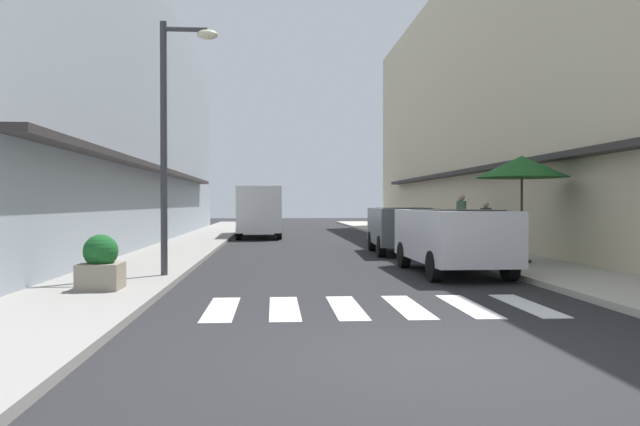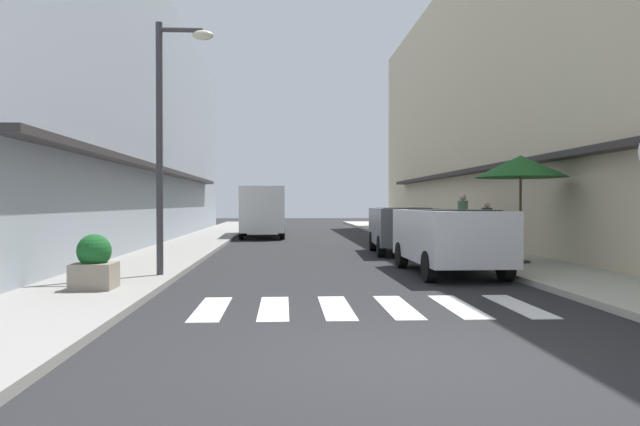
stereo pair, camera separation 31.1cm
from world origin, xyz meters
name	(u,v)px [view 2 (the right image)]	position (x,y,z in m)	size (l,w,h in m)	color
ground_plane	(319,248)	(0.00, 15.99, 0.00)	(87.97, 87.97, 0.00)	#232326
sidewalk_left	(188,247)	(-4.71, 15.99, 0.06)	(2.40, 55.98, 0.12)	gray
sidewalk_right	(448,245)	(4.71, 15.99, 0.06)	(2.40, 55.98, 0.12)	#ADA899
building_row_left	(91,113)	(-8.41, 16.99, 4.95)	(5.50, 37.99, 9.91)	#939EA8
building_row_right	(536,96)	(8.41, 16.99, 5.72)	(5.50, 37.99, 11.46)	beige
crosswalk	(367,307)	(0.00, 3.14, 0.01)	(5.20, 2.20, 0.01)	silver
parked_car_near	(449,234)	(2.46, 7.48, 0.92)	(1.85, 4.27, 1.47)	silver
parked_car_mid	(402,225)	(2.46, 13.10, 0.92)	(1.96, 4.00, 1.47)	#4C5156
delivery_van	(262,208)	(-2.31, 22.80, 1.41)	(2.12, 5.45, 2.37)	silver
street_lamp	(169,120)	(-3.66, 6.72, 3.33)	(1.19, 0.28, 5.23)	#38383D
cafe_umbrella	(521,167)	(4.63, 8.85, 2.51)	(2.30, 2.30, 2.68)	#262626
planter_corner	(94,264)	(-4.57, 4.64, 0.55)	(0.70, 0.70, 0.95)	gray
pedestrian_walking_near	(463,219)	(4.79, 14.37, 1.08)	(0.34, 0.34, 1.81)	#282B33
pedestrian_walking_far	(487,225)	(5.19, 13.08, 0.93)	(0.34, 0.34, 1.55)	#282B33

